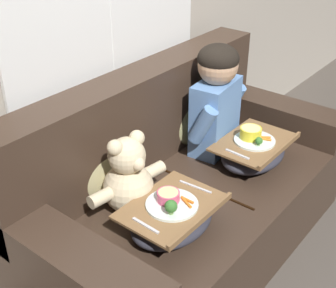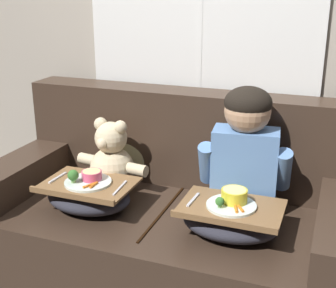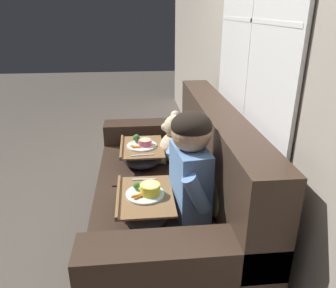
{
  "view_description": "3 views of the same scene",
  "coord_description": "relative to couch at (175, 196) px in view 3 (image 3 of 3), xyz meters",
  "views": [
    {
      "loc": [
        -1.66,
        -1.15,
        1.85
      ],
      "look_at": [
        -0.06,
        0.12,
        0.67
      ],
      "focal_mm": 50.0,
      "sensor_mm": 36.0,
      "label": 1
    },
    {
      "loc": [
        0.76,
        -2.0,
        1.53
      ],
      "look_at": [
        -0.0,
        0.03,
        0.78
      ],
      "focal_mm": 50.0,
      "sensor_mm": 36.0,
      "label": 2
    },
    {
      "loc": [
        2.01,
        -0.17,
        1.59
      ],
      "look_at": [
        0.08,
        0.02,
        0.78
      ],
      "focal_mm": 35.0,
      "sensor_mm": 36.0,
      "label": 3
    }
  ],
  "objects": [
    {
      "name": "ground_plane",
      "position": [
        0.0,
        -0.07,
        -0.34
      ],
      "size": [
        14.0,
        14.0,
        0.0
      ],
      "primitive_type": "plane",
      "color": "#4C443D"
    },
    {
      "name": "wall_back_with_window",
      "position": [
        0.0,
        0.5,
        0.97
      ],
      "size": [
        8.0,
        0.08,
        2.6
      ],
      "color": "#A89E8E",
      "rests_on": "ground_plane"
    },
    {
      "name": "couch",
      "position": [
        0.0,
        0.0,
        0.0
      ],
      "size": [
        1.9,
        0.95,
        0.98
      ],
      "color": "#38281E",
      "rests_on": "ground_plane"
    },
    {
      "name": "throw_pillow_behind_child",
      "position": [
        0.36,
        0.22,
        0.28
      ],
      "size": [
        0.37,
        0.18,
        0.38
      ],
      "color": "#898456",
      "rests_on": "couch"
    },
    {
      "name": "throw_pillow_behind_teddy",
      "position": [
        -0.36,
        0.22,
        0.28
      ],
      "size": [
        0.33,
        0.16,
        0.35
      ],
      "color": "tan",
      "rests_on": "couch"
    },
    {
      "name": "child_figure",
      "position": [
        0.36,
        0.04,
        0.45
      ],
      "size": [
        0.46,
        0.24,
        0.63
      ],
      "color": "#5B84BC",
      "rests_on": "couch"
    },
    {
      "name": "teddy_bear",
      "position": [
        -0.36,
        0.04,
        0.28
      ],
      "size": [
        0.44,
        0.31,
        0.4
      ],
      "color": "beige",
      "rests_on": "couch"
    },
    {
      "name": "lap_tray_child",
      "position": [
        0.36,
        -0.22,
        0.18
      ],
      "size": [
        0.46,
        0.33,
        0.21
      ],
      "color": "#2D2D38",
      "rests_on": "child_figure"
    },
    {
      "name": "lap_tray_teddy",
      "position": [
        -0.36,
        -0.22,
        0.18
      ],
      "size": [
        0.45,
        0.33,
        0.22
      ],
      "color": "#2D2D38",
      "rests_on": "teddy_bear"
    }
  ]
}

